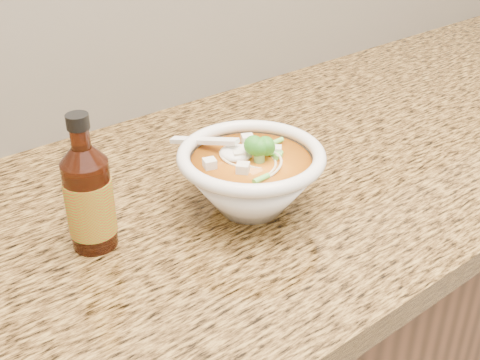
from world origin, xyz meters
TOP-DOWN VIEW (x-y plane):
  - counter_slab at (0.00, 1.68)m, footprint 4.00×0.68m
  - soup_bowl at (-0.10, 1.60)m, footprint 0.21×0.23m
  - hot_sauce_bottle at (-0.32, 1.66)m, footprint 0.08×0.08m

SIDE VIEW (x-z plane):
  - counter_slab at x=0.00m, z-range 0.86..0.90m
  - soup_bowl at x=-0.10m, z-range 0.89..1.01m
  - hot_sauce_bottle at x=-0.32m, z-range 0.88..1.06m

